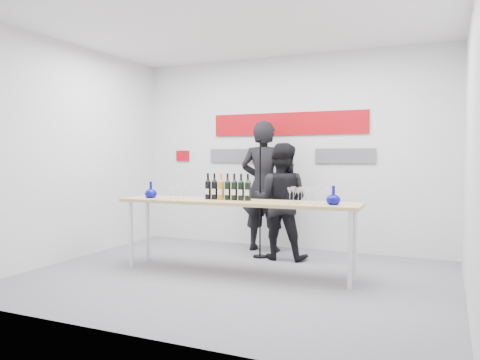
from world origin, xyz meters
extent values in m
plane|color=slate|center=(0.00, 0.00, 0.00)|extent=(5.00, 5.00, 0.00)
cube|color=silver|center=(0.00, 2.00, 1.50)|extent=(5.00, 0.04, 3.00)
cube|color=#A3070E|center=(0.00, 1.97, 1.95)|extent=(2.50, 0.02, 0.35)
cube|color=#59595E|center=(-0.90, 1.97, 1.45)|extent=(0.90, 0.02, 0.22)
cube|color=#59595E|center=(0.90, 1.97, 1.45)|extent=(0.90, 0.02, 0.22)
cube|color=#A3070E|center=(-1.90, 1.97, 1.45)|extent=(0.25, 0.02, 0.18)
cube|color=tan|center=(-0.06, 0.18, 0.88)|extent=(3.03, 0.75, 0.04)
cylinder|color=silver|center=(-1.45, -0.09, 0.43)|extent=(0.05, 0.05, 0.86)
cylinder|color=silver|center=(1.35, 0.05, 0.43)|extent=(0.05, 0.05, 0.86)
cylinder|color=silver|center=(-1.47, 0.31, 0.43)|extent=(0.05, 0.05, 0.86)
cylinder|color=silver|center=(1.33, 0.45, 0.43)|extent=(0.05, 0.05, 0.86)
imported|color=black|center=(-0.25, 1.60, 0.99)|extent=(0.74, 0.50, 1.98)
imported|color=black|center=(0.17, 1.18, 0.81)|extent=(0.84, 0.68, 1.63)
cylinder|color=black|center=(-0.13, 1.14, 0.01)|extent=(0.20, 0.20, 0.02)
cylinder|color=black|center=(-0.13, 1.14, 0.82)|extent=(0.02, 0.02, 1.65)
sphere|color=black|center=(-0.13, 1.10, 1.67)|extent=(0.05, 0.05, 0.05)
camera|label=1|loc=(2.30, -5.03, 1.45)|focal=35.00mm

